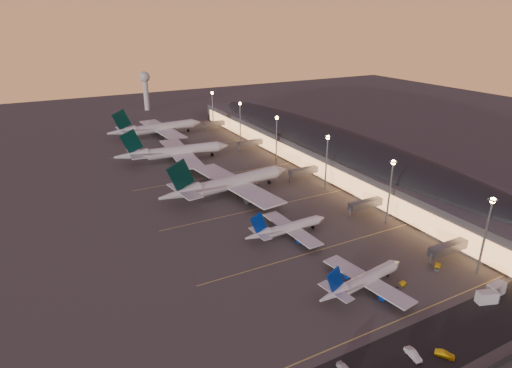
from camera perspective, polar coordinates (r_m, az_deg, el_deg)
The scene contains 17 objects.
ground at distance 155.00m, azimuth 7.26°, elevation -7.93°, with size 700.00×700.00×0.00m, color #44423F.
airliner_narrow_south at distance 132.55m, azimuth 14.04°, elevation -12.40°, with size 34.63×31.20×12.37m.
airliner_narrow_north at distance 157.81m, azimuth 4.14°, elevation -5.91°, with size 34.78×31.02×12.44m.
airliner_wide_near at distance 192.62m, azimuth -3.69°, elevation 0.06°, with size 66.47×61.05×21.27m.
airliner_wide_mid at distance 242.74m, azimuth -10.88°, elevation 4.22°, with size 64.09×58.54×20.50m.
airliner_wide_far at distance 297.33m, azimuth -13.10°, elevation 7.24°, with size 65.33×59.69×20.90m.
terminal_building at distance 239.92m, azimuth 9.61°, elevation 4.98°, with size 56.35×255.00×17.46m.
light_masts at distance 217.12m, azimuth 5.47°, elevation 5.85°, with size 2.20×217.20×25.90m.
radar_tower at distance 383.66m, azimuth -14.56°, elevation 12.75°, with size 9.00×9.00×32.50m.
service_lane at distance 122.27m, azimuth 23.28°, elevation -18.83°, with size 260.00×16.00×0.01m.
lane_markings at distance 185.33m, azimuth 0.18°, elevation -2.62°, with size 90.00×180.36×0.00m.
baggage_tug_a at distance 138.98m, azimuth 18.84°, elevation -12.59°, with size 3.70×2.27×1.03m.
baggage_tug_b at distance 151.56m, azimuth 23.03°, elevation -10.16°, with size 3.98×3.30×1.13m.
catering_truck_a at distance 141.02m, azimuth 28.54°, elevation -13.13°, with size 6.79×4.39×3.57m.
catering_truck_b at distance 145.72m, azimuth 29.41°, elevation -12.11°, with size 6.83×2.93×3.78m.
service_van_b at distance 118.21m, azimuth 23.86°, elevation -20.06°, with size 1.57×4.49×1.48m, color #DEAE08.
service_van_c at distance 115.42m, azimuth 20.21°, elevation -20.53°, with size 1.77×5.08×1.67m, color silver.
Camera 1 is at (-80.10, -109.03, 75.64)m, focal length 30.00 mm.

